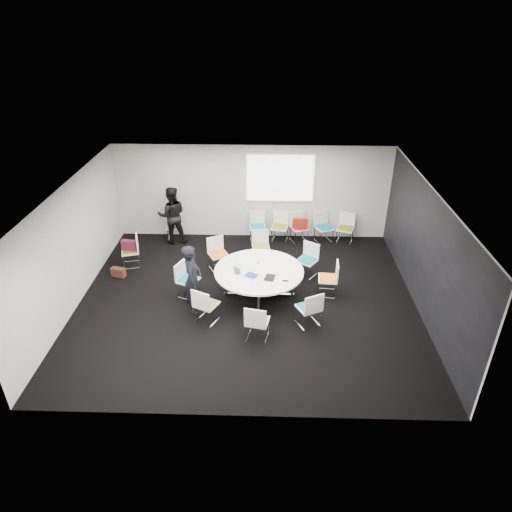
{
  "coord_description": "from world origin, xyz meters",
  "views": [
    {
      "loc": [
        0.49,
        -9.03,
        6.28
      ],
      "look_at": [
        0.2,
        0.4,
        1.0
      ],
      "focal_mm": 32.0,
      "sensor_mm": 36.0,
      "label": 1
    }
  ],
  "objects_px": {
    "chair_ring_f": "(206,311)",
    "chair_back_a": "(257,232)",
    "chair_ring_g": "(257,328)",
    "chair_back_c": "(299,233)",
    "brown_bag": "(118,272)",
    "conference_table": "(259,277)",
    "chair_back_d": "(323,233)",
    "person_back": "(172,215)",
    "chair_spare_left": "(132,256)",
    "chair_ring_h": "(309,314)",
    "cup": "(258,262)",
    "person_main": "(193,279)",
    "laptop": "(239,270)",
    "chair_ring_a": "(328,284)",
    "chair_ring_e": "(188,286)",
    "chair_ring_c": "(261,253)",
    "chair_back_e": "(345,234)",
    "chair_ring_b": "(307,266)",
    "chair_person_back": "(175,231)",
    "chair_back_b": "(280,232)",
    "maroon_bag": "(129,245)",
    "chair_ring_d": "(218,260)"
  },
  "relations": [
    {
      "from": "person_back",
      "to": "brown_bag",
      "type": "distance_m",
      "value": 2.39
    },
    {
      "from": "chair_back_c",
      "to": "chair_ring_f",
      "type": "bearing_deg",
      "value": 40.01
    },
    {
      "from": "person_main",
      "to": "laptop",
      "type": "distance_m",
      "value": 1.16
    },
    {
      "from": "chair_back_c",
      "to": "chair_spare_left",
      "type": "relative_size",
      "value": 1.0
    },
    {
      "from": "cup",
      "to": "chair_ring_h",
      "type": "bearing_deg",
      "value": -50.64
    },
    {
      "from": "chair_ring_h",
      "to": "cup",
      "type": "height_order",
      "value": "chair_ring_h"
    },
    {
      "from": "chair_ring_f",
      "to": "chair_back_a",
      "type": "bearing_deg",
      "value": 102.24
    },
    {
      "from": "person_main",
      "to": "person_back",
      "type": "height_order",
      "value": "person_back"
    },
    {
      "from": "chair_ring_a",
      "to": "chair_ring_e",
      "type": "relative_size",
      "value": 1.0
    },
    {
      "from": "laptop",
      "to": "chair_spare_left",
      "type": "bearing_deg",
      "value": 51.89
    },
    {
      "from": "chair_ring_f",
      "to": "chair_back_b",
      "type": "height_order",
      "value": "same"
    },
    {
      "from": "chair_ring_d",
      "to": "maroon_bag",
      "type": "bearing_deg",
      "value": -29.69
    },
    {
      "from": "person_back",
      "to": "conference_table",
      "type": "bearing_deg",
      "value": 121.59
    },
    {
      "from": "person_main",
      "to": "chair_back_b",
      "type": "bearing_deg",
      "value": -31.08
    },
    {
      "from": "chair_ring_f",
      "to": "maroon_bag",
      "type": "xyz_separation_m",
      "value": [
        -2.34,
        2.4,
        0.34
      ]
    },
    {
      "from": "chair_ring_b",
      "to": "chair_ring_c",
      "type": "distance_m",
      "value": 1.38
    },
    {
      "from": "chair_back_a",
      "to": "chair_back_d",
      "type": "xyz_separation_m",
      "value": [
        1.96,
        -0.0,
        0.0
      ]
    },
    {
      "from": "chair_ring_a",
      "to": "chair_back_b",
      "type": "height_order",
      "value": "same"
    },
    {
      "from": "chair_ring_g",
      "to": "chair_back_c",
      "type": "relative_size",
      "value": 1.0
    },
    {
      "from": "person_main",
      "to": "chair_ring_g",
      "type": "bearing_deg",
      "value": -125.48
    },
    {
      "from": "chair_ring_e",
      "to": "chair_back_d",
      "type": "xyz_separation_m",
      "value": [
        3.55,
        3.0,
        0.0
      ]
    },
    {
      "from": "brown_bag",
      "to": "chair_ring_h",
      "type": "bearing_deg",
      "value": -21.51
    },
    {
      "from": "conference_table",
      "to": "chair_person_back",
      "type": "bearing_deg",
      "value": 131.22
    },
    {
      "from": "laptop",
      "to": "chair_ring_a",
      "type": "bearing_deg",
      "value": -97.76
    },
    {
      "from": "chair_ring_a",
      "to": "chair_ring_e",
      "type": "distance_m",
      "value": 3.38
    },
    {
      "from": "chair_ring_c",
      "to": "chair_ring_h",
      "type": "height_order",
      "value": "same"
    },
    {
      "from": "chair_back_b",
      "to": "chair_back_d",
      "type": "height_order",
      "value": "same"
    },
    {
      "from": "chair_ring_b",
      "to": "chair_person_back",
      "type": "xyz_separation_m",
      "value": [
        -3.81,
        1.96,
        0.0
      ]
    },
    {
      "from": "chair_back_c",
      "to": "chair_person_back",
      "type": "relative_size",
      "value": 1.0
    },
    {
      "from": "chair_ring_g",
      "to": "chair_back_a",
      "type": "xyz_separation_m",
      "value": [
        -0.12,
        4.57,
        0.0
      ]
    },
    {
      "from": "chair_ring_c",
      "to": "person_main",
      "type": "distance_m",
      "value": 2.79
    },
    {
      "from": "chair_ring_f",
      "to": "person_back",
      "type": "relative_size",
      "value": 0.51
    },
    {
      "from": "chair_back_a",
      "to": "laptop",
      "type": "relative_size",
      "value": 2.66
    },
    {
      "from": "chair_ring_c",
      "to": "person_main",
      "type": "height_order",
      "value": "person_main"
    },
    {
      "from": "chair_back_d",
      "to": "person_back",
      "type": "height_order",
      "value": "person_back"
    },
    {
      "from": "chair_ring_b",
      "to": "chair_ring_c",
      "type": "xyz_separation_m",
      "value": [
        -1.21,
        0.68,
        0.0
      ]
    },
    {
      "from": "chair_ring_g",
      "to": "person_main",
      "type": "distance_m",
      "value": 1.87
    },
    {
      "from": "chair_ring_h",
      "to": "chair_back_a",
      "type": "xyz_separation_m",
      "value": [
        -1.24,
        4.06,
        0.0
      ]
    },
    {
      "from": "chair_ring_b",
      "to": "chair_back_d",
      "type": "bearing_deg",
      "value": -73.02
    },
    {
      "from": "brown_bag",
      "to": "chair_back_b",
      "type": "bearing_deg",
      "value": 27.08
    },
    {
      "from": "chair_ring_d",
      "to": "chair_ring_a",
      "type": "bearing_deg",
      "value": 130.86
    },
    {
      "from": "chair_ring_d",
      "to": "chair_back_a",
      "type": "xyz_separation_m",
      "value": [
        0.99,
        1.71,
        0.0
      ]
    },
    {
      "from": "chair_back_a",
      "to": "chair_back_c",
      "type": "xyz_separation_m",
      "value": [
        1.23,
        -0.0,
        0.0
      ]
    },
    {
      "from": "chair_ring_d",
      "to": "chair_ring_g",
      "type": "distance_m",
      "value": 3.08
    },
    {
      "from": "conference_table",
      "to": "chair_spare_left",
      "type": "relative_size",
      "value": 2.41
    },
    {
      "from": "chair_ring_b",
      "to": "chair_back_e",
      "type": "xyz_separation_m",
      "value": [
        1.25,
        1.92,
        0.0
      ]
    },
    {
      "from": "chair_back_c",
      "to": "brown_bag",
      "type": "distance_m",
      "value": 5.27
    },
    {
      "from": "chair_spare_left",
      "to": "chair_back_c",
      "type": "bearing_deg",
      "value": -86.39
    },
    {
      "from": "brown_bag",
      "to": "conference_table",
      "type": "bearing_deg",
      "value": -12.25
    },
    {
      "from": "chair_back_e",
      "to": "chair_spare_left",
      "type": "height_order",
      "value": "same"
    }
  ]
}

